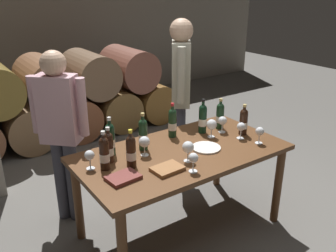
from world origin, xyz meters
The scene contains 26 objects.
ground_plane centered at (0.00, 0.00, 0.00)m, with size 14.00×14.00×0.00m, color #66635E.
cellar_back_wall centered at (0.00, 4.20, 1.40)m, with size 10.00×0.24×2.80m, color gray.
barrel_stack centered at (0.00, 2.60, 0.54)m, with size 3.12×0.90×1.15m.
dining_table centered at (0.00, 0.00, 0.67)m, with size 1.70×0.90×0.76m.
wine_bottle_0 centered at (-0.50, 0.27, 0.90)m, with size 0.07×0.07×0.31m.
wine_bottle_1 centered at (-0.24, 0.20, 0.89)m, with size 0.07×0.07×0.31m.
wine_bottle_2 centered at (0.38, 0.20, 0.90)m, with size 0.07×0.07×0.32m.
wine_bottle_3 centered at (0.58, 0.19, 0.89)m, with size 0.07×0.07×0.29m.
wine_bottle_4 centered at (0.10, 0.28, 0.89)m, with size 0.07×0.07×0.31m.
wine_bottle_5 centered at (-0.57, 0.16, 0.88)m, with size 0.07×0.07×0.28m.
wine_bottle_6 centered at (0.65, -0.03, 0.88)m, with size 0.07×0.07×0.28m.
wine_bottle_7 centered at (-0.47, -0.01, 0.89)m, with size 0.07×0.07×0.30m.
wine_bottle_8 centered at (-0.64, 0.07, 0.89)m, with size 0.07×0.07×0.30m.
wine_glass_0 centered at (-0.14, -0.32, 0.86)m, with size 0.07×0.07×0.15m.
wine_glass_1 centered at (0.38, 0.08, 0.88)m, with size 0.09×0.09×0.17m.
wine_glass_2 centered at (0.62, -0.25, 0.86)m, with size 0.07×0.07×0.15m.
wine_glass_3 centered at (-0.08, -0.17, 0.87)m, with size 0.09×0.09×0.16m.
wine_glass_4 centered at (-0.73, 0.14, 0.86)m, with size 0.07×0.07×0.15m.
wine_glass_5 centered at (-0.29, 0.10, 0.87)m, with size 0.09×0.09×0.16m.
wine_glass_6 centered at (0.53, 0.10, 0.87)m, with size 0.08×0.08×0.15m.
wine_glass_7 centered at (0.57, -0.09, 0.87)m, with size 0.07×0.07×0.15m.
tasting_notebook centered at (-0.29, -0.21, 0.77)m, with size 0.22×0.16×0.03m, color #936038.
leather_ledger centered at (-0.61, -0.13, 0.77)m, with size 0.22×0.16×0.03m, color brown.
serving_plate centered at (0.19, -0.08, 0.77)m, with size 0.24×0.24×0.01m, color white.
sommelier_presenting centered at (0.54, 0.75, 1.04)m, with size 0.33×0.42×1.72m.
taster_seated_left centered at (-0.74, 0.72, 0.92)m, with size 0.38×0.37×1.54m.
Camera 1 is at (-1.59, -2.09, 2.02)m, focal length 38.42 mm.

